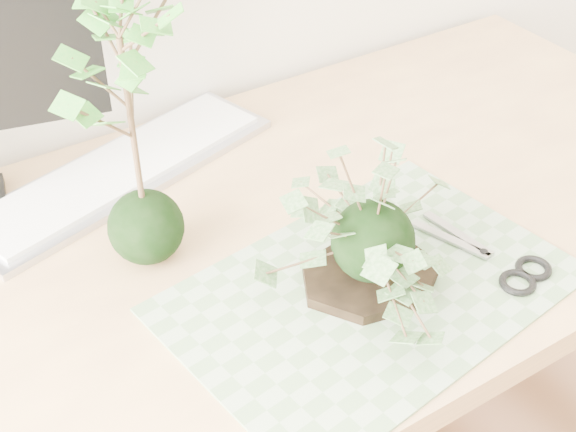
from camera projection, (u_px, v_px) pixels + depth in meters
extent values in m
cube|color=tan|center=(243.00, 255.00, 1.08)|extent=(1.60, 0.70, 0.04)
cube|color=tan|center=(467.00, 192.00, 1.81)|extent=(0.06, 0.06, 0.70)
cube|color=#5E8053|center=(370.00, 291.00, 0.99)|extent=(0.53, 0.39, 0.00)
cylinder|color=black|center=(370.00, 277.00, 1.00)|extent=(0.22, 0.22, 0.01)
sphere|color=black|center=(373.00, 241.00, 0.96)|extent=(0.10, 0.10, 0.10)
sphere|color=black|center=(146.00, 227.00, 1.02)|extent=(0.10, 0.10, 0.10)
cylinder|color=#483320|center=(133.00, 133.00, 0.93)|extent=(0.01, 0.01, 0.24)
cube|color=#AAA9B4|center=(122.00, 172.00, 1.19)|extent=(0.52, 0.27, 0.01)
cube|color=silver|center=(121.00, 167.00, 1.18)|extent=(0.48, 0.24, 0.01)
cube|color=gray|center=(456.00, 236.00, 1.07)|extent=(0.05, 0.11, 0.00)
cube|color=gray|center=(465.00, 232.00, 1.08)|extent=(0.03, 0.11, 0.00)
torus|color=black|center=(509.00, 285.00, 0.99)|extent=(0.06, 0.06, 0.01)
torus|color=black|center=(530.00, 274.00, 1.01)|extent=(0.06, 0.06, 0.01)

